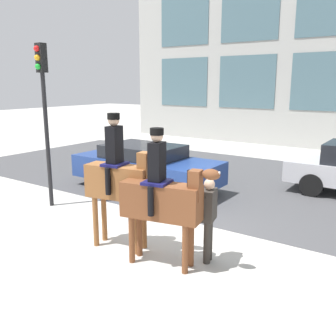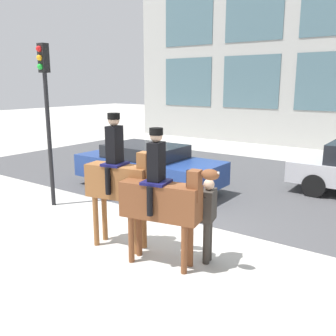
% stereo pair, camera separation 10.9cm
% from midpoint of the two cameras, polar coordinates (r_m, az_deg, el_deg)
% --- Properties ---
extents(ground_plane, '(80.00, 80.00, 0.00)m').
position_cam_midpoint_polar(ground_plane, '(8.71, 1.83, -9.29)').
color(ground_plane, '#B2AFA8').
extents(road_surface, '(23.02, 8.50, 0.01)m').
position_cam_midpoint_polar(road_surface, '(12.77, 13.47, -2.43)').
color(road_surface, '#444447').
rests_on(road_surface, ground_plane).
extents(mounted_horse_lead, '(1.74, 0.67, 2.72)m').
position_cam_midpoint_polar(mounted_horse_lead, '(7.43, -7.80, -1.62)').
color(mounted_horse_lead, brown).
rests_on(mounted_horse_lead, ground_plane).
extents(mounted_horse_companion, '(1.87, 0.72, 2.52)m').
position_cam_midpoint_polar(mounted_horse_companion, '(6.67, -1.31, -4.50)').
color(mounted_horse_companion, brown).
rests_on(mounted_horse_companion, ground_plane).
extents(pedestrian_bystander, '(0.81, 0.59, 1.60)m').
position_cam_midpoint_polar(pedestrian_bystander, '(6.92, 5.63, -6.96)').
color(pedestrian_bystander, '#332D28').
rests_on(pedestrian_bystander, ground_plane).
extents(street_car_near_lane, '(4.72, 1.97, 1.41)m').
position_cam_midpoint_polar(street_car_near_lane, '(11.71, -3.68, 0.31)').
color(street_car_near_lane, navy).
rests_on(street_car_near_lane, ground_plane).
extents(traffic_light, '(0.24, 0.29, 4.26)m').
position_cam_midpoint_polar(traffic_light, '(10.33, -18.68, 9.72)').
color(traffic_light, black).
rests_on(traffic_light, ground_plane).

